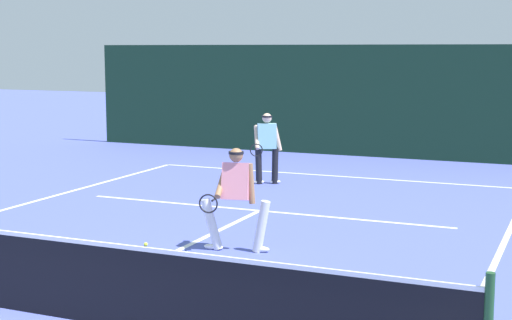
# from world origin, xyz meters

# --- Properties ---
(ground_plane) EXTENTS (80.00, 80.00, 0.00)m
(ground_plane) POSITION_xyz_m (0.00, 0.00, 0.00)
(ground_plane) COLOR #4D5AB6
(court_line_baseline_far) EXTENTS (9.29, 0.10, 0.01)m
(court_line_baseline_far) POSITION_xyz_m (0.00, 11.03, 0.00)
(court_line_baseline_far) COLOR white
(court_line_baseline_far) RESTS_ON ground_plane
(court_line_service) EXTENTS (7.58, 0.10, 0.01)m
(court_line_service) POSITION_xyz_m (0.00, 6.48, 0.00)
(court_line_service) COLOR white
(court_line_service) RESTS_ON ground_plane
(court_line_centre) EXTENTS (0.10, 6.40, 0.01)m
(court_line_centre) POSITION_xyz_m (0.00, 3.20, 0.00)
(court_line_centre) COLOR white
(court_line_centre) RESTS_ON ground_plane
(tennis_net) EXTENTS (10.19, 0.09, 1.12)m
(tennis_net) POSITION_xyz_m (0.00, 0.00, 0.50)
(tennis_net) COLOR #1E4723
(tennis_net) RESTS_ON ground_plane
(player_near) EXTENTS (1.12, 0.92, 1.63)m
(player_near) POSITION_xyz_m (0.84, 3.57, 0.89)
(player_near) COLOR silver
(player_near) RESTS_ON ground_plane
(player_far) EXTENTS (0.71, 0.94, 1.66)m
(player_far) POSITION_xyz_m (-1.04, 9.34, 0.91)
(player_far) COLOR black
(player_far) RESTS_ON ground_plane
(tennis_ball) EXTENTS (0.07, 0.07, 0.07)m
(tennis_ball) POSITION_xyz_m (-0.60, 3.25, 0.03)
(tennis_ball) COLOR #D1E033
(tennis_ball) RESTS_ON ground_plane
(back_fence_windscreen) EXTENTS (18.28, 0.12, 3.25)m
(back_fence_windscreen) POSITION_xyz_m (0.00, 14.79, 1.63)
(back_fence_windscreen) COLOR #183623
(back_fence_windscreen) RESTS_ON ground_plane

